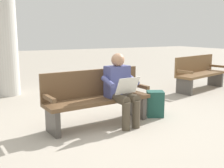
{
  "coord_description": "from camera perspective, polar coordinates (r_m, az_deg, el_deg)",
  "views": [
    {
      "loc": [
        1.89,
        3.92,
        1.51
      ],
      "look_at": [
        -0.17,
        0.15,
        0.7
      ],
      "focal_mm": 43.88,
      "sensor_mm": 36.0,
      "label": 1
    }
  ],
  "objects": [
    {
      "name": "ground_plane",
      "position": [
        4.61,
        -2.72,
        -8.46
      ],
      "size": [
        40.0,
        40.0,
        0.0
      ],
      "primitive_type": "plane",
      "color": "#A89E8E"
    },
    {
      "name": "person_seated",
      "position": [
        4.48,
        1.87,
        -0.68
      ],
      "size": [
        0.59,
        0.59,
        1.18
      ],
      "rotation": [
        0.0,
        0.0,
        0.07
      ],
      "color": "#474C84",
      "rests_on": "ground"
    },
    {
      "name": "backpack",
      "position": [
        5.05,
        8.95,
        -4.12
      ],
      "size": [
        0.38,
        0.37,
        0.47
      ],
      "rotation": [
        0.0,
        0.0,
        2.65
      ],
      "color": "#1E4C42",
      "rests_on": "ground"
    },
    {
      "name": "bench_far",
      "position": [
        7.67,
        17.69,
        2.28
      ],
      "size": [
        1.86,
        0.91,
        0.9
      ],
      "rotation": [
        0.0,
        0.0,
        0.25
      ],
      "color": "brown",
      "rests_on": "ground"
    },
    {
      "name": "bench_near",
      "position": [
        4.54,
        -3.23,
        -2.73
      ],
      "size": [
        1.83,
        0.61,
        0.9
      ],
      "rotation": [
        0.0,
        0.0,
        0.07
      ],
      "color": "brown",
      "rests_on": "ground"
    },
    {
      "name": "support_pillar",
      "position": [
        7.08,
        -21.63,
        11.97
      ],
      "size": [
        0.57,
        0.57,
        3.52
      ],
      "primitive_type": "cylinder",
      "color": "beige",
      "rests_on": "ground"
    }
  ]
}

